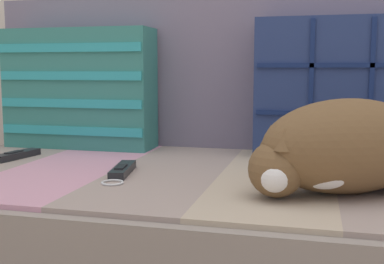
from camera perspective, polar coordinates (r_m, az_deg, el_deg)
name	(u,v)px	position (r m, az deg, el deg)	size (l,w,h in m)	color
couch	(276,243)	(1.22, 9.92, -12.83)	(1.92, 0.88, 0.35)	brown
sofa_backrest	(289,72)	(1.52, 11.37, 6.99)	(1.88, 0.14, 0.47)	slate
throw_pillow_quilted	(339,89)	(1.37, 17.07, 4.92)	(0.45, 0.14, 0.38)	navy
throw_pillow_striped	(80,89)	(1.55, -13.17, 5.02)	(0.47, 0.14, 0.37)	#337A70
sleeping_cat	(341,149)	(0.99, 17.29, -1.95)	(0.41, 0.35, 0.19)	brown
game_remote_near	(15,156)	(1.41, -20.25, -2.65)	(0.08, 0.20, 0.02)	black
game_remote_far	(121,171)	(1.14, -8.38, -4.59)	(0.08, 0.20, 0.02)	black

